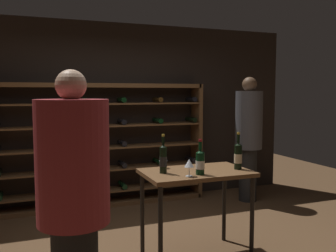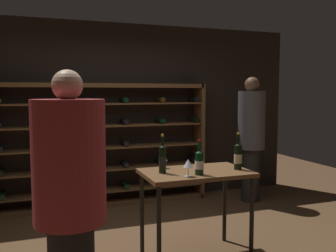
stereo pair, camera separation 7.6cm
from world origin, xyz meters
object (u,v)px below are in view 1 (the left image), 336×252
Objects in this scene: wine_rack at (103,146)px; wine_bottle_red_label at (200,162)px; wine_bottle_green_slim at (238,156)px; wine_glass_stemmed_center at (189,164)px; tasting_table at (196,181)px; wine_glass_stemmed_right at (163,158)px; wine_bottle_black_capsule at (163,159)px; person_bystander_red_print at (249,133)px; person_guest_blue_shirt at (73,191)px.

wine_rack is 9.09× the size of wine_bottle_red_label.
wine_glass_stemmed_center is (-0.60, -0.12, -0.02)m from wine_bottle_green_slim.
wine_glass_stemmed_right is (-0.26, 0.24, 0.21)m from tasting_table.
wine_bottle_green_slim is (0.78, -0.10, -0.00)m from wine_bottle_black_capsule.
person_bystander_red_print is at bearing 53.86° from wine_bottle_green_slim.
wine_glass_stemmed_right is (1.03, 1.01, -0.00)m from person_guest_blue_shirt.
tasting_table is 0.42m from wine_bottle_black_capsule.
wine_glass_stemmed_right is (0.27, -1.84, 0.10)m from wine_rack.
wine_bottle_green_slim reaches higher than tasting_table.
wine_bottle_green_slim is at bearing 11.72° from wine_glass_stemmed_center.
wine_bottle_red_label is 2.08× the size of wine_glass_stemmed_center.
person_bystander_red_print is at bearing -13.47° from person_guest_blue_shirt.
wine_glass_stemmed_right is at bearing 118.51° from wine_bottle_red_label.
wine_rack reaches higher than wine_bottle_green_slim.
person_guest_blue_shirt is at bearing -153.32° from wine_glass_stemmed_center.
person_guest_blue_shirt reaches higher than wine_glass_stemmed_center.
wine_bottle_green_slim is at bearing -10.78° from tasting_table.
wine_bottle_green_slim is (0.96, -2.16, 0.14)m from wine_rack.
wine_bottle_green_slim reaches higher than wine_glass_stemmed_right.
wine_glass_stemmed_center is (-0.13, -0.04, -0.00)m from wine_bottle_red_label.
person_bystander_red_print reaches higher than wine_bottle_black_capsule.
wine_bottle_green_slim is 0.61m from wine_glass_stemmed_center.
tasting_table is at bearing -75.73° from wine_rack.
wine_rack is 2.95m from person_guest_blue_shirt.
person_bystander_red_print is 2.36m from wine_bottle_red_label.
wine_bottle_green_slim is 0.76m from wine_glass_stemmed_right.
person_bystander_red_print is 13.17× the size of wine_glass_stemmed_right.
wine_bottle_black_capsule reaches higher than wine_bottle_red_label.
wine_glass_stemmed_right is (-0.22, 0.41, -0.02)m from wine_bottle_red_label.
person_guest_blue_shirt reaches higher than wine_glass_stemmed_right.
person_guest_blue_shirt reaches higher than wine_bottle_green_slim.
wine_bottle_black_capsule is 2.64× the size of wine_glass_stemmed_right.
wine_bottle_black_capsule is (-1.95, -1.51, -0.02)m from person_bystander_red_print.
wine_bottle_red_label is at bearing -106.44° from person_bystander_red_print.
wine_bottle_black_capsule reaches higher than tasting_table.
wine_bottle_red_label is (-0.04, -0.17, 0.23)m from tasting_table.
wine_bottle_red_label is at bearing -61.49° from wine_glass_stemmed_right.
tasting_table is 6.53× the size of wine_glass_stemmed_center.
wine_rack is at bearing 113.90° from wine_bottle_green_slim.
tasting_table is 0.41m from wine_glass_stemmed_right.
wine_bottle_red_label is 0.48m from wine_bottle_green_slim.
person_guest_blue_shirt is 1.39m from wine_bottle_red_label.
tasting_table is at bearing 50.33° from wine_glass_stemmed_center.
wine_rack reaches higher than wine_bottle_black_capsule.
wine_bottle_red_label is (0.31, -0.19, -0.02)m from wine_bottle_black_capsule.
tasting_table is 0.35m from wine_glass_stemmed_center.
wine_glass_stemmed_right is (0.08, 0.22, -0.04)m from wine_bottle_black_capsule.
person_guest_blue_shirt is 1.23m from wine_bottle_black_capsule.
wine_rack is 2.21m from person_bystander_red_print.
wine_glass_stemmed_right is at bearing -117.76° from person_bystander_red_print.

